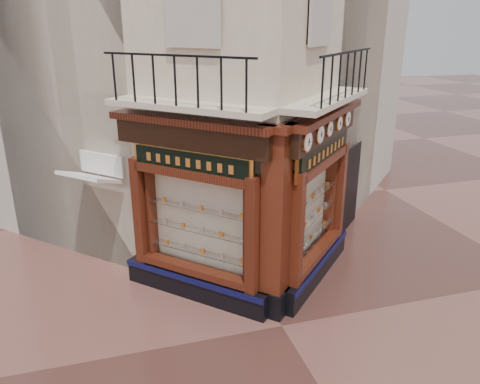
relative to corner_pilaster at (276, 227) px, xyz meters
name	(u,v)px	position (x,y,z in m)	size (l,w,h in m)	color
ground	(282,326)	(0.00, -0.50, -1.95)	(80.00, 80.00, 0.00)	#492822
main_building	(207,11)	(0.00, 5.66, 4.05)	(8.00, 8.00, 12.00)	beige
neighbour_left	(113,30)	(-2.47, 8.13, 3.55)	(8.00, 8.00, 11.00)	beige
neighbour_right	(263,29)	(2.47, 8.13, 3.55)	(8.00, 8.00, 11.00)	beige
shopfront_left	(194,213)	(-1.41, 1.07, 0.03)	(2.86, 2.86, 3.98)	black
shopfront_right	(318,200)	(1.41, 1.07, 0.03)	(2.86, 2.86, 3.98)	black
corner_pilaster	(276,227)	(0.00, 0.00, 0.00)	(0.85, 0.85, 3.98)	black
balcony	(261,102)	(0.00, 0.99, 2.27)	(5.94, 2.97, 1.03)	beige
clock_a	(307,142)	(0.56, -0.04, 1.67)	(0.33, 0.33, 0.41)	#CE8244
clock_b	(320,134)	(1.05, 0.45, 1.67)	(0.31, 0.31, 0.39)	#CE8244
clock_c	(329,129)	(1.46, 0.86, 1.67)	(0.27, 0.27, 0.34)	#CE8244
clock_d	(339,123)	(1.93, 1.33, 1.67)	(0.27, 0.27, 0.33)	#CE8244
clock_e	(347,118)	(2.37, 1.77, 1.67)	(0.31, 0.31, 0.38)	#CE8244
awning	(99,272)	(-3.48, 2.77, -1.95)	(1.29, 0.77, 0.08)	white
signboard_left	(190,162)	(-1.46, 1.01, 1.15)	(2.05, 2.05, 0.55)	gold
signboard_right	(324,151)	(1.46, 1.01, 1.15)	(2.25, 2.25, 0.60)	gold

